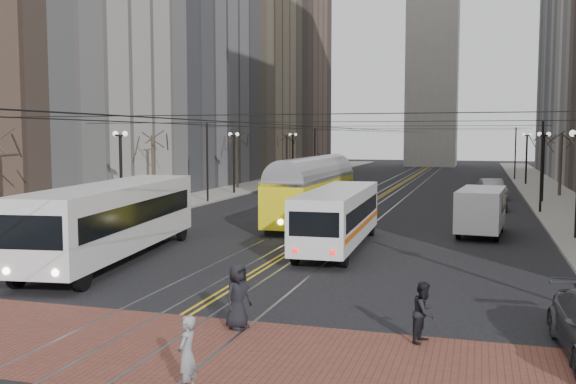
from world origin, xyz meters
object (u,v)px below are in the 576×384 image
Objects in this scene: rear_bus at (338,219)px; pedestrian_b at (187,355)px; pedestrian_c at (424,312)px; streetcar at (313,197)px; pedestrian_a at (238,296)px; transit_bus at (114,222)px; sedan_grey at (494,201)px; cargo_van at (481,212)px; sedan_silver at (492,189)px.

rear_bus reaches higher than pedestrian_b.
streetcar is at bearing 38.91° from pedestrian_c.
streetcar reaches higher than pedestrian_c.
pedestrian_a is 1.11× the size of pedestrian_b.
sedan_grey is (16.74, 25.58, -1.02)m from transit_bus.
streetcar is at bearing 170.35° from cargo_van.
pedestrian_c is at bearing 135.83° from pedestrian_b.
streetcar is at bearing -172.52° from pedestrian_b.
rear_bus is (3.66, -9.12, -0.16)m from streetcar.
streetcar is 8.12× the size of pedestrian_b.
sedan_silver is at bearing 56.46° from transit_bus.
streetcar is at bearing -141.55° from sedan_grey.
rear_bus is at bearing -112.95° from sedan_silver.
transit_bus is 16.00m from pedestrian_b.
pedestrian_b is (9.67, -12.72, -0.84)m from transit_bus.
cargo_van is (10.42, -2.77, -0.32)m from streetcar.
cargo_van is 1.47× the size of sedan_grey.
streetcar is 15.63m from sedan_grey.
pedestrian_a is 4.77m from pedestrian_b.
pedestrian_a reaches higher than sedan_silver.
pedestrian_c is at bearing -98.82° from sedan_grey.
transit_bus is 7.22× the size of pedestrian_a.
streetcar is at bearing -127.90° from sedan_silver.
cargo_van reaches higher than sedan_silver.
transit_bus is at bearing -144.17° from pedestrian_b.
pedestrian_a is at bearing -80.69° from streetcar.
sedan_grey is at bearing 66.68° from rear_bus.
transit_bus is at bearing -123.72° from sedan_silver.
pedestrian_c is at bearing -89.03° from cargo_van.
rear_bus reaches higher than pedestrian_a.
pedestrian_b is (0.67, -18.53, -0.61)m from rear_bus.
streetcar is 8.40× the size of pedestrian_c.
transit_bus is 0.99× the size of streetcar.
pedestrian_b is 1.03× the size of pedestrian_c.
sedan_silver is (-0.01, 9.14, 0.17)m from sedan_grey.
sedan_grey is 9.14m from sedan_silver.
transit_bus is 8.00× the size of pedestrian_b.
pedestrian_b is at bearing -106.45° from sedan_silver.
transit_bus is 15.85m from streetcar.
rear_bus is 13.82m from pedestrian_a.
sedan_grey is at bearing 13.14° from pedestrian_c.
transit_bus reaches higher than sedan_grey.
sedan_silver is 42.51m from pedestrian_c.
sedan_silver reaches higher than pedestrian_c.
sedan_grey is (7.73, 19.77, -0.79)m from rear_bus.
pedestrian_b is at bearing -105.08° from sedan_grey.
sedan_grey is (0.97, 13.42, -0.62)m from cargo_van.
cargo_van is at bearing 3.78° from pedestrian_a.
cargo_van is at bearing 164.82° from pedestrian_b.
rear_bus is 6.62× the size of pedestrian_b.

